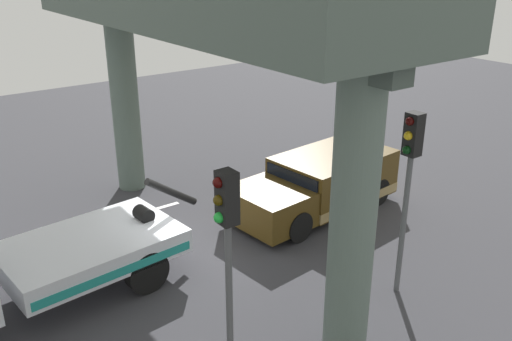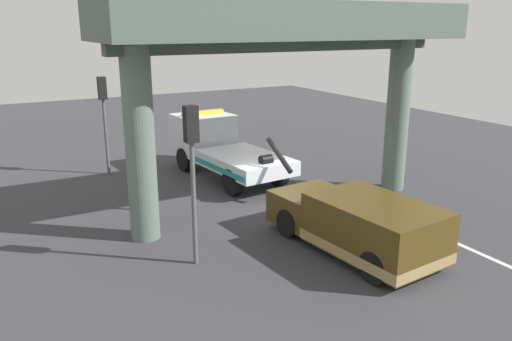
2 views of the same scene
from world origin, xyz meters
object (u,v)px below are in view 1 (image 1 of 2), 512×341
Objects in this scene: traffic_light_near at (409,165)px; traffic_light_far at (227,233)px; towed_van_green at (320,184)px; tow_truck_white at (0,268)px.

traffic_light_far is (4.50, 0.00, -0.13)m from traffic_light_near.
traffic_light_near is 4.50m from traffic_light_far.
towed_van_green is 1.35× the size of traffic_light_far.
towed_van_green is at bearing -144.99° from traffic_light_far.
traffic_light_near is (-7.27, 4.11, 1.83)m from tow_truck_white.
tow_truck_white is 1.37× the size of towed_van_green.
traffic_light_far is (-2.77, 4.11, 1.70)m from tow_truck_white.
traffic_light_near is (1.48, 4.19, 2.25)m from towed_van_green.
towed_van_green is at bearing -179.49° from tow_truck_white.
tow_truck_white is at bearing -56.03° from traffic_light_far.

